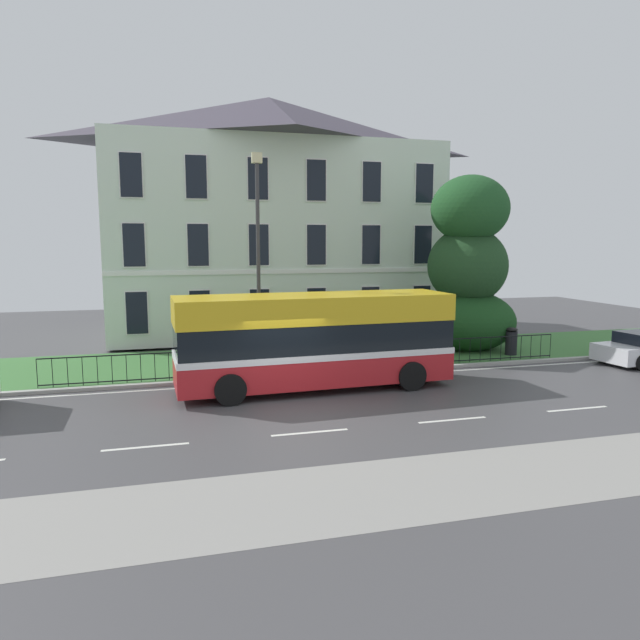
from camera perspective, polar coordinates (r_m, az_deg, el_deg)
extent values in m
cube|color=#454447|center=(16.56, -2.55, -9.23)|extent=(60.00, 56.00, 0.06)
cube|color=silver|center=(20.00, -4.83, -6.17)|extent=(54.00, 0.14, 0.01)
cube|color=silver|center=(14.50, -16.89, -11.94)|extent=(2.00, 0.12, 0.01)
cube|color=silver|center=(14.88, -1.01, -11.07)|extent=(2.00, 0.12, 0.01)
cube|color=silver|center=(16.27, 12.98, -9.61)|extent=(2.00, 0.12, 0.01)
cube|color=silver|center=(18.44, 24.14, -8.03)|extent=(2.00, 0.12, 0.01)
cube|color=#9E9E99|center=(20.44, -5.07, -5.71)|extent=(57.00, 0.24, 0.12)
cube|color=#3D7338|center=(23.32, -6.36, -4.04)|extent=(57.00, 5.75, 0.12)
cube|color=gray|center=(11.58, 3.65, -16.77)|extent=(57.00, 3.00, 0.01)
cube|color=silver|center=(31.11, -4.94, 7.88)|extent=(16.19, 8.99, 9.54)
pyramid|color=#46404E|center=(31.71, -5.08, 18.88)|extent=(16.51, 9.17, 2.56)
cube|color=white|center=(26.70, -3.18, 4.83)|extent=(16.19, 0.06, 0.20)
cube|color=#2D333D|center=(26.89, -3.14, 0.08)|extent=(1.10, 0.06, 2.20)
cube|color=white|center=(26.29, -17.69, 0.67)|extent=(0.99, 0.04, 1.94)
cube|color=black|center=(26.27, -17.69, 0.67)|extent=(0.89, 0.03, 1.84)
cube|color=white|center=(26.30, -11.81, 0.88)|extent=(0.99, 0.04, 1.94)
cube|color=black|center=(26.28, -11.81, 0.87)|extent=(0.89, 0.03, 1.84)
cube|color=white|center=(26.59, -5.99, 1.07)|extent=(0.99, 0.04, 1.94)
cube|color=black|center=(26.57, -5.99, 1.07)|extent=(0.89, 0.03, 1.84)
cube|color=white|center=(27.14, -0.36, 1.25)|extent=(0.99, 0.04, 1.94)
cube|color=black|center=(27.12, -0.35, 1.25)|extent=(0.89, 0.03, 1.84)
cube|color=white|center=(27.94, 5.00, 1.41)|extent=(0.99, 0.04, 1.94)
cube|color=black|center=(27.92, 5.01, 1.41)|extent=(0.89, 0.03, 1.84)
cube|color=white|center=(28.97, 10.02, 1.55)|extent=(0.99, 0.04, 1.94)
cube|color=black|center=(28.96, 10.04, 1.54)|extent=(0.89, 0.03, 1.84)
cube|color=white|center=(26.11, -17.95, 7.08)|extent=(0.99, 0.04, 1.94)
cube|color=black|center=(26.09, -17.96, 7.08)|extent=(0.89, 0.03, 1.84)
cube|color=white|center=(26.12, -11.99, 7.28)|extent=(0.99, 0.04, 1.94)
cube|color=black|center=(26.10, -11.98, 7.28)|extent=(0.89, 0.03, 1.84)
cube|color=white|center=(26.41, -6.08, 7.41)|extent=(0.99, 0.04, 1.94)
cube|color=black|center=(26.39, -6.08, 7.41)|extent=(0.89, 0.03, 1.84)
cube|color=white|center=(26.96, -0.37, 7.46)|extent=(0.99, 0.04, 1.94)
cube|color=black|center=(26.94, -0.35, 7.46)|extent=(0.89, 0.03, 1.84)
cube|color=white|center=(27.77, 5.07, 7.44)|extent=(0.99, 0.04, 1.94)
cube|color=black|center=(27.75, 5.09, 7.44)|extent=(0.89, 0.03, 1.84)
cube|color=white|center=(28.81, 10.16, 7.36)|extent=(0.99, 0.04, 1.94)
cube|color=black|center=(28.79, 10.18, 7.36)|extent=(0.89, 0.03, 1.84)
cube|color=white|center=(26.26, -18.23, 13.49)|extent=(0.99, 0.04, 1.94)
cube|color=black|center=(26.24, -18.23, 13.50)|extent=(0.89, 0.03, 1.84)
cube|color=white|center=(26.27, -12.17, 13.70)|extent=(0.99, 0.04, 1.94)
cube|color=black|center=(26.25, -12.17, 13.70)|extent=(0.89, 0.03, 1.84)
cube|color=white|center=(26.56, -6.18, 13.76)|extent=(0.99, 0.04, 1.94)
cube|color=black|center=(26.54, -6.17, 13.76)|extent=(0.89, 0.03, 1.84)
cube|color=white|center=(27.11, -0.37, 13.68)|extent=(0.99, 0.04, 1.94)
cube|color=black|center=(27.09, -0.36, 13.68)|extent=(0.89, 0.03, 1.84)
cube|color=white|center=(27.91, 5.15, 13.47)|extent=(0.99, 0.04, 1.94)
cube|color=black|center=(27.89, 5.16, 13.48)|extent=(0.89, 0.03, 1.84)
cube|color=white|center=(28.95, 10.30, 13.18)|extent=(0.99, 0.04, 1.94)
cube|color=black|center=(28.93, 10.32, 13.18)|extent=(0.89, 0.03, 1.84)
cube|color=black|center=(20.95, 0.39, -2.52)|extent=(19.20, 0.04, 0.04)
cube|color=black|center=(21.12, 0.39, -4.84)|extent=(19.20, 0.04, 0.04)
cylinder|color=black|center=(20.72, -26.24, -4.79)|extent=(0.02, 0.02, 0.95)
cylinder|color=black|center=(20.63, -24.99, -4.76)|extent=(0.02, 0.02, 0.95)
cylinder|color=black|center=(20.55, -23.73, -4.74)|extent=(0.02, 0.02, 0.95)
cylinder|color=black|center=(20.49, -22.47, -4.71)|extent=(0.02, 0.02, 0.95)
cylinder|color=black|center=(20.43, -21.19, -4.67)|extent=(0.02, 0.02, 0.95)
cylinder|color=black|center=(20.39, -19.91, -4.64)|extent=(0.02, 0.02, 0.95)
cylinder|color=black|center=(20.35, -18.63, -4.60)|extent=(0.02, 0.02, 0.95)
cylinder|color=black|center=(20.33, -17.34, -4.56)|extent=(0.02, 0.02, 0.95)
cylinder|color=black|center=(20.31, -16.04, -4.52)|extent=(0.02, 0.02, 0.95)
cylinder|color=black|center=(20.31, -14.75, -4.48)|extent=(0.02, 0.02, 0.95)
cylinder|color=black|center=(20.31, -13.46, -4.43)|extent=(0.02, 0.02, 0.95)
cylinder|color=black|center=(20.33, -12.17, -4.38)|extent=(0.02, 0.02, 0.95)
cylinder|color=black|center=(20.35, -10.88, -4.33)|extent=(0.02, 0.02, 0.95)
cylinder|color=black|center=(20.39, -9.59, -4.28)|extent=(0.02, 0.02, 0.95)
cylinder|color=black|center=(20.44, -8.31, -4.22)|extent=(0.02, 0.02, 0.95)
cylinder|color=black|center=(20.49, -7.04, -4.17)|extent=(0.02, 0.02, 0.95)
cylinder|color=black|center=(20.56, -5.78, -4.11)|extent=(0.02, 0.02, 0.95)
cylinder|color=black|center=(20.64, -4.52, -4.05)|extent=(0.02, 0.02, 0.95)
cylinder|color=black|center=(20.72, -3.28, -3.99)|extent=(0.02, 0.02, 0.95)
cylinder|color=black|center=(20.82, -2.04, -3.92)|extent=(0.02, 0.02, 0.95)
cylinder|color=black|center=(20.92, -0.82, -3.86)|extent=(0.02, 0.02, 0.95)
cylinder|color=black|center=(21.04, 0.39, -3.79)|extent=(0.02, 0.02, 0.95)
cylinder|color=black|center=(21.16, 1.59, -3.73)|extent=(0.02, 0.02, 0.95)
cylinder|color=black|center=(21.30, 2.77, -3.66)|extent=(0.02, 0.02, 0.95)
cylinder|color=black|center=(21.44, 3.93, -3.59)|extent=(0.02, 0.02, 0.95)
cylinder|color=black|center=(21.59, 5.08, -3.53)|extent=(0.02, 0.02, 0.95)
cylinder|color=black|center=(21.75, 6.22, -3.46)|extent=(0.02, 0.02, 0.95)
cylinder|color=black|center=(21.92, 7.33, -3.39)|extent=(0.02, 0.02, 0.95)
cylinder|color=black|center=(22.09, 8.43, -3.32)|extent=(0.02, 0.02, 0.95)
cylinder|color=black|center=(22.28, 9.51, -3.25)|extent=(0.02, 0.02, 0.95)
cylinder|color=black|center=(22.47, 10.57, -3.18)|extent=(0.02, 0.02, 0.95)
cylinder|color=black|center=(22.67, 11.62, -3.12)|extent=(0.02, 0.02, 0.95)
cylinder|color=black|center=(22.88, 12.64, -3.05)|extent=(0.02, 0.02, 0.95)
cylinder|color=black|center=(23.09, 13.65, -2.98)|extent=(0.02, 0.02, 0.95)
cylinder|color=black|center=(23.31, 14.64, -2.91)|extent=(0.02, 0.02, 0.95)
cylinder|color=black|center=(23.54, 15.61, -2.84)|extent=(0.02, 0.02, 0.95)
cylinder|color=black|center=(23.77, 16.56, -2.78)|extent=(0.02, 0.02, 0.95)
cylinder|color=black|center=(24.01, 17.49, -2.71)|extent=(0.02, 0.02, 0.95)
cylinder|color=black|center=(24.26, 18.40, -2.65)|extent=(0.02, 0.02, 0.95)
cylinder|color=black|center=(24.51, 19.29, -2.58)|extent=(0.02, 0.02, 0.95)
cylinder|color=black|center=(24.77, 20.17, -2.52)|extent=(0.02, 0.02, 0.95)
cylinder|color=black|center=(25.04, 21.02, -2.45)|extent=(0.02, 0.02, 0.95)
cylinder|color=black|center=(25.31, 21.86, -2.39)|extent=(0.02, 0.02, 0.95)
cylinder|color=#423328|center=(26.29, 14.07, -0.87)|extent=(0.38, 0.38, 1.71)
ellipsoid|color=#18401A|center=(26.47, 14.05, -0.06)|extent=(4.52, 4.52, 2.77)
ellipsoid|color=#204222|center=(26.13, 14.40, 5.22)|extent=(3.47, 3.47, 3.38)
ellipsoid|color=#1E4C23|center=(25.89, 14.64, 10.61)|extent=(3.33, 3.33, 2.86)
cube|color=#B41D23|center=(18.94, -0.53, -4.55)|extent=(9.03, 2.69, 1.03)
cube|color=white|center=(18.84, -0.53, -3.14)|extent=(9.05, 2.71, 0.20)
cube|color=black|center=(18.75, -0.53, -1.57)|extent=(8.94, 2.65, 0.97)
cube|color=gold|center=(18.62, -0.54, 1.20)|extent=(9.03, 2.69, 0.85)
cube|color=black|center=(20.49, 11.59, -1.06)|extent=(0.13, 1.98, 0.89)
cube|color=black|center=(20.37, 11.66, 1.49)|extent=(0.12, 1.70, 0.55)
cylinder|color=silver|center=(21.36, 10.53, -4.07)|extent=(0.05, 0.20, 0.20)
cylinder|color=silver|center=(20.07, 12.53, -4.88)|extent=(0.05, 0.20, 0.20)
cylinder|color=black|center=(21.03, 6.32, -4.17)|extent=(0.97, 0.34, 0.96)
cylinder|color=black|center=(19.04, 9.04, -5.48)|extent=(0.97, 0.34, 0.96)
cylinder|color=black|center=(19.48, -9.87, -5.19)|extent=(0.97, 0.34, 0.96)
cylinder|color=black|center=(17.31, -8.90, -6.81)|extent=(0.97, 0.34, 0.96)
cylinder|color=black|center=(25.99, 26.24, -3.04)|extent=(0.61, 0.24, 0.60)
cylinder|color=#333338|center=(20.92, -6.13, 5.05)|extent=(0.14, 0.14, 7.43)
cube|color=beige|center=(21.10, -6.28, 15.68)|extent=(0.36, 0.24, 0.36)
cylinder|color=black|center=(25.32, 18.41, -2.18)|extent=(0.48, 0.48, 0.99)
ellipsoid|color=black|center=(25.23, 18.47, -0.89)|extent=(0.49, 0.49, 0.17)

